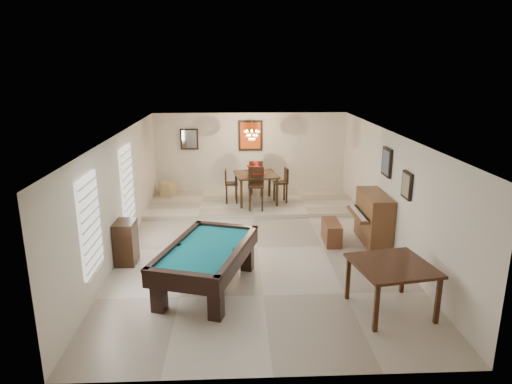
{
  "coord_description": "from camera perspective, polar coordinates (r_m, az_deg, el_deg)",
  "views": [
    {
      "loc": [
        -0.47,
        -9.68,
        4.03
      ],
      "look_at": [
        0.0,
        0.6,
        1.15
      ],
      "focal_mm": 32.0,
      "sensor_mm": 36.0,
      "label": 1
    }
  ],
  "objects": [
    {
      "name": "back_mirror",
      "position": [
        14.39,
        -8.34,
        6.55
      ],
      "size": [
        0.55,
        0.06,
        0.65
      ],
      "primitive_type": "cube",
      "color": "white",
      "rests_on": "wall_back"
    },
    {
      "name": "wall_front",
      "position": [
        5.87,
        2.31,
        -12.07
      ],
      "size": [
        6.0,
        0.04,
        2.6
      ],
      "primitive_type": "cube",
      "color": "silver",
      "rests_on": "ground_plane"
    },
    {
      "name": "wall_back",
      "position": [
        14.45,
        -0.7,
        4.74
      ],
      "size": [
        6.0,
        0.04,
        2.6
      ],
      "primitive_type": "cube",
      "color": "silver",
      "rests_on": "ground_plane"
    },
    {
      "name": "right_picture_upper",
      "position": [
        10.77,
        16.05,
        3.61
      ],
      "size": [
        0.06,
        0.55,
        0.65
      ],
      "primitive_type": "cube",
      "color": "slate",
      "rests_on": "wall_right"
    },
    {
      "name": "wall_right",
      "position": [
        10.64,
        16.51,
        0.11
      ],
      "size": [
        0.04,
        9.0,
        2.6
      ],
      "primitive_type": "cube",
      "color": "silver",
      "rests_on": "ground_plane"
    },
    {
      "name": "piano_bench",
      "position": [
        10.85,
        9.41,
        -4.97
      ],
      "size": [
        0.38,
        0.91,
        0.5
      ],
      "primitive_type": "cube",
      "rotation": [
        0.0,
        0.0,
        -0.03
      ],
      "color": "brown",
      "rests_on": "ground_plane"
    },
    {
      "name": "flower_vase",
      "position": [
        13.18,
        0.0,
        3.37
      ],
      "size": [
        0.17,
        0.17,
        0.27
      ],
      "primitive_type": null,
      "rotation": [
        0.0,
        0.0,
        0.1
      ],
      "color": "red",
      "rests_on": "dining_table"
    },
    {
      "name": "corner_bench",
      "position": [
        14.34,
        -10.89,
        0.39
      ],
      "size": [
        0.49,
        0.55,
        0.42
      ],
      "primitive_type": "cube",
      "rotation": [
        0.0,
        0.0,
        -0.3
      ],
      "color": "tan",
      "rests_on": "dining_step"
    },
    {
      "name": "square_table",
      "position": [
        8.14,
        16.49,
        -11.36
      ],
      "size": [
        1.43,
        1.43,
        0.85
      ],
      "primitive_type": null,
      "rotation": [
        0.0,
        0.0,
        0.18
      ],
      "color": "black",
      "rests_on": "ground_plane"
    },
    {
      "name": "window_left_rear",
      "position": [
        10.9,
        -15.79,
        1.07
      ],
      "size": [
        0.06,
        1.0,
        1.7
      ],
      "primitive_type": "cube",
      "color": "white",
      "rests_on": "wall_left"
    },
    {
      "name": "pool_table",
      "position": [
        8.58,
        -6.14,
        -9.44
      ],
      "size": [
        1.97,
        2.71,
        0.81
      ],
      "primitive_type": null,
      "rotation": [
        0.0,
        0.0,
        -0.3
      ],
      "color": "black",
      "rests_on": "ground_plane"
    },
    {
      "name": "chandelier",
      "position": [
        13.02,
        -0.52,
        7.55
      ],
      "size": [
        0.44,
        0.44,
        0.6
      ],
      "primitive_type": null,
      "color": "#FFE5B2",
      "rests_on": "ceiling"
    },
    {
      "name": "dining_chair_north",
      "position": [
        14.06,
        0.06,
        1.82
      ],
      "size": [
        0.46,
        0.46,
        1.11
      ],
      "primitive_type": null,
      "rotation": [
        0.0,
        0.0,
        3.01
      ],
      "color": "black",
      "rests_on": "dining_step"
    },
    {
      "name": "dining_table",
      "position": [
        13.33,
        0.0,
        0.76
      ],
      "size": [
        1.33,
        1.33,
        0.98
      ],
      "primitive_type": null,
      "rotation": [
        0.0,
        0.0,
        0.14
      ],
      "color": "black",
      "rests_on": "dining_step"
    },
    {
      "name": "dining_chair_west",
      "position": [
        13.33,
        -3.09,
        0.74
      ],
      "size": [
        0.37,
        0.37,
        0.98
      ],
      "primitive_type": null,
      "rotation": [
        0.0,
        0.0,
        1.6
      ],
      "color": "black",
      "rests_on": "dining_step"
    },
    {
      "name": "apothecary_chest",
      "position": [
        9.95,
        -15.93,
        -6.06
      ],
      "size": [
        0.4,
        0.6,
        0.91
      ],
      "primitive_type": "cube",
      "color": "black",
      "rests_on": "ground_plane"
    },
    {
      "name": "upright_piano",
      "position": [
        10.91,
        13.8,
        -3.21
      ],
      "size": [
        0.79,
        1.42,
        1.18
      ],
      "primitive_type": null,
      "color": "brown",
      "rests_on": "ground_plane"
    },
    {
      "name": "ceiling",
      "position": [
        9.8,
        0.16,
        7.24
      ],
      "size": [
        6.0,
        9.0,
        0.04
      ],
      "primitive_type": "cube",
      "color": "white",
      "rests_on": "wall_back"
    },
    {
      "name": "ground_plane",
      "position": [
        10.5,
        0.15,
        -6.99
      ],
      "size": [
        6.0,
        9.0,
        0.02
      ],
      "primitive_type": "cube",
      "color": "beige"
    },
    {
      "name": "right_picture_lower",
      "position": [
        9.62,
        18.36,
        0.8
      ],
      "size": [
        0.06,
        0.45,
        0.55
      ],
      "primitive_type": "cube",
      "color": "gray",
      "rests_on": "wall_right"
    },
    {
      "name": "dining_chair_east",
      "position": [
        13.35,
        3.08,
        0.86
      ],
      "size": [
        0.42,
        0.42,
        1.02
      ],
      "primitive_type": null,
      "rotation": [
        0.0,
        0.0,
        -1.44
      ],
      "color": "black",
      "rests_on": "dining_step"
    },
    {
      "name": "dining_step",
      "position": [
        13.53,
        -0.51,
        -1.42
      ],
      "size": [
        6.0,
        2.5,
        0.12
      ],
      "primitive_type": "cube",
      "color": "beige",
      "rests_on": "ground_plane"
    },
    {
      "name": "back_painting",
      "position": [
        14.31,
        -0.71,
        7.07
      ],
      "size": [
        0.75,
        0.06,
        0.95
      ],
      "primitive_type": "cube",
      "color": "#D84C14",
      "rests_on": "wall_back"
    },
    {
      "name": "dining_chair_south",
      "position": [
        12.62,
        0.01,
        0.37
      ],
      "size": [
        0.46,
        0.46,
        1.17
      ],
      "primitive_type": null,
      "rotation": [
        0.0,
        0.0,
        -0.06
      ],
      "color": "black",
      "rests_on": "dining_step"
    },
    {
      "name": "wall_left",
      "position": [
        10.37,
        -16.64,
        -0.3
      ],
      "size": [
        0.04,
        9.0,
        2.6
      ],
      "primitive_type": "cube",
      "color": "silver",
      "rests_on": "ground_plane"
    },
    {
      "name": "window_left_front",
      "position": [
        8.32,
        -20.02,
        -3.79
      ],
      "size": [
        0.06,
        1.0,
        1.7
      ],
      "primitive_type": "cube",
      "color": "white",
      "rests_on": "wall_left"
    }
  ]
}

